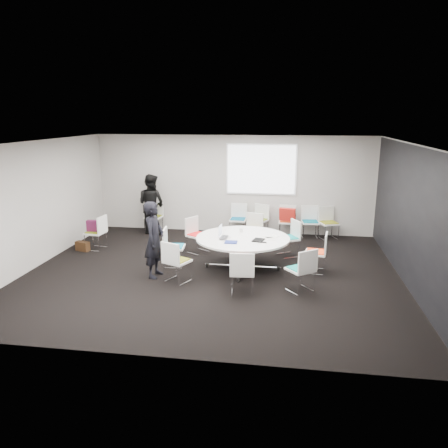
# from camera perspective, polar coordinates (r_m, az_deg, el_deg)

# --- Properties ---
(room_shell) EXTENTS (8.08, 7.08, 2.88)m
(room_shell) POSITION_cam_1_polar(r_m,az_deg,el_deg) (9.19, -1.02, 1.84)
(room_shell) COLOR black
(room_shell) RESTS_ON ground
(conference_table) EXTENTS (2.06, 2.06, 0.73)m
(conference_table) POSITION_cam_1_polar(r_m,az_deg,el_deg) (9.67, 2.46, -2.93)
(conference_table) COLOR silver
(conference_table) RESTS_ON ground
(projection_screen) EXTENTS (1.90, 0.03, 1.35)m
(projection_screen) POSITION_cam_1_polar(r_m,az_deg,el_deg) (12.44, 4.88, 7.10)
(projection_screen) COLOR white
(projection_screen) RESTS_ON room_shell
(chair_ring_a) EXTENTS (0.50, 0.51, 0.88)m
(chair_ring_a) POSITION_cam_1_polar(r_m,az_deg,el_deg) (9.74, 11.90, -4.62)
(chair_ring_a) COLOR silver
(chair_ring_a) RESTS_ON ground
(chair_ring_b) EXTENTS (0.62, 0.62, 0.88)m
(chair_ring_b) POSITION_cam_1_polar(r_m,az_deg,el_deg) (10.72, 8.39, -2.74)
(chair_ring_b) COLOR silver
(chair_ring_b) RESTS_ON ground
(chair_ring_c) EXTENTS (0.58, 0.57, 0.88)m
(chair_ring_c) POSITION_cam_1_polar(r_m,az_deg,el_deg) (11.29, 3.64, -1.74)
(chair_ring_c) COLOR silver
(chair_ring_c) RESTS_ON ground
(chair_ring_d) EXTENTS (0.62, 0.62, 0.88)m
(chair_ring_d) POSITION_cam_1_polar(r_m,az_deg,el_deg) (10.90, -3.46, -2.33)
(chair_ring_d) COLOR silver
(chair_ring_d) RESTS_ON ground
(chair_ring_e) EXTENTS (0.49, 0.50, 0.88)m
(chair_ring_e) POSITION_cam_1_polar(r_m,az_deg,el_deg) (9.98, -6.55, -3.94)
(chair_ring_e) COLOR silver
(chair_ring_e) RESTS_ON ground
(chair_ring_f) EXTENTS (0.61, 0.60, 0.88)m
(chair_ring_f) POSITION_cam_1_polar(r_m,az_deg,el_deg) (9.04, -6.15, -5.88)
(chair_ring_f) COLOR silver
(chair_ring_f) RESTS_ON ground
(chair_ring_g) EXTENTS (0.50, 0.49, 0.88)m
(chair_ring_g) POSITION_cam_1_polar(r_m,az_deg,el_deg) (8.39, 2.38, -7.41)
(chair_ring_g) COLOR silver
(chair_ring_g) RESTS_ON ground
(chair_ring_h) EXTENTS (0.64, 0.64, 0.88)m
(chair_ring_h) POSITION_cam_1_polar(r_m,az_deg,el_deg) (8.65, 9.96, -6.95)
(chair_ring_h) COLOR silver
(chair_ring_h) RESTS_ON ground
(chair_back_a) EXTENTS (0.47, 0.46, 0.88)m
(chair_back_a) POSITION_cam_1_polar(r_m,az_deg,el_deg) (12.49, 1.83, -0.17)
(chair_back_a) COLOR silver
(chair_back_a) RESTS_ON ground
(chair_back_b) EXTENTS (0.60, 0.60, 0.88)m
(chair_back_b) POSITION_cam_1_polar(r_m,az_deg,el_deg) (12.44, 4.54, -0.28)
(chair_back_b) COLOR silver
(chair_back_b) RESTS_ON ground
(chair_back_c) EXTENTS (0.47, 0.46, 0.88)m
(chair_back_c) POSITION_cam_1_polar(r_m,az_deg,el_deg) (12.38, 8.22, -0.45)
(chair_back_c) COLOR silver
(chair_back_c) RESTS_ON ground
(chair_back_d) EXTENTS (0.50, 0.49, 0.88)m
(chair_back_d) POSITION_cam_1_polar(r_m,az_deg,el_deg) (12.43, 11.14, -0.51)
(chair_back_d) COLOR silver
(chair_back_d) RESTS_ON ground
(chair_back_e) EXTENTS (0.59, 0.58, 0.88)m
(chair_back_e) POSITION_cam_1_polar(r_m,az_deg,el_deg) (12.42, 13.47, -0.64)
(chair_back_e) COLOR silver
(chair_back_e) RESTS_ON ground
(chair_spare_left) EXTENTS (0.49, 0.50, 0.88)m
(chair_spare_left) POSITION_cam_1_polar(r_m,az_deg,el_deg) (11.59, -16.33, -1.88)
(chair_spare_left) COLOR silver
(chair_spare_left) RESTS_ON ground
(chair_person_back) EXTENTS (0.50, 0.49, 0.88)m
(chair_person_back) POSITION_cam_1_polar(r_m,az_deg,el_deg) (12.98, -9.15, 0.19)
(chair_person_back) COLOR silver
(chair_person_back) RESTS_ON ground
(person_main) EXTENTS (0.44, 0.62, 1.62)m
(person_main) POSITION_cam_1_polar(r_m,az_deg,el_deg) (9.25, -9.10, -2.02)
(person_main) COLOR black
(person_main) RESTS_ON ground
(person_back) EXTENTS (1.02, 0.92, 1.72)m
(person_back) POSITION_cam_1_polar(r_m,az_deg,el_deg) (12.70, -9.48, 2.59)
(person_back) COLOR black
(person_back) RESTS_ON ground
(laptop) EXTENTS (0.26, 0.37, 0.03)m
(laptop) POSITION_cam_1_polar(r_m,az_deg,el_deg) (9.51, 0.26, -1.81)
(laptop) COLOR #333338
(laptop) RESTS_ON conference_table
(laptop_lid) EXTENTS (0.03, 0.30, 0.22)m
(laptop_lid) POSITION_cam_1_polar(r_m,az_deg,el_deg) (9.68, -0.48, -0.82)
(laptop_lid) COLOR silver
(laptop_lid) RESTS_ON conference_table
(notebook_black) EXTENTS (0.28, 0.34, 0.02)m
(notebook_black) POSITION_cam_1_polar(r_m,az_deg,el_deg) (9.38, 4.51, -2.11)
(notebook_black) COLOR black
(notebook_black) RESTS_ON conference_table
(tablet_folio) EXTENTS (0.27, 0.21, 0.03)m
(tablet_folio) POSITION_cam_1_polar(r_m,az_deg,el_deg) (9.20, 0.92, -2.38)
(tablet_folio) COLOR navy
(tablet_folio) RESTS_ON conference_table
(papers_right) EXTENTS (0.37, 0.34, 0.00)m
(papers_right) POSITION_cam_1_polar(r_m,az_deg,el_deg) (9.72, 6.13, -1.62)
(papers_right) COLOR white
(papers_right) RESTS_ON conference_table
(papers_front) EXTENTS (0.30, 0.21, 0.00)m
(papers_front) POSITION_cam_1_polar(r_m,az_deg,el_deg) (9.55, 5.92, -1.90)
(papers_front) COLOR white
(papers_front) RESTS_ON conference_table
(cup) EXTENTS (0.08, 0.08, 0.09)m
(cup) POSITION_cam_1_polar(r_m,az_deg,el_deg) (10.04, 2.23, -0.78)
(cup) COLOR white
(cup) RESTS_ON conference_table
(phone) EXTENTS (0.14, 0.07, 0.01)m
(phone) POSITION_cam_1_polar(r_m,az_deg,el_deg) (9.25, 5.14, -2.40)
(phone) COLOR black
(phone) RESTS_ON conference_table
(maroon_bag) EXTENTS (0.41, 0.16, 0.28)m
(maroon_bag) POSITION_cam_1_polar(r_m,az_deg,el_deg) (11.51, -16.51, -0.22)
(maroon_bag) COLOR #58173C
(maroon_bag) RESTS_ON chair_spare_left
(brown_bag) EXTENTS (0.39, 0.26, 0.24)m
(brown_bag) POSITION_cam_1_polar(r_m,az_deg,el_deg) (11.61, -17.99, -2.77)
(brown_bag) COLOR #352111
(brown_bag) RESTS_ON ground
(red_jacket) EXTENTS (0.46, 0.26, 0.36)m
(red_jacket) POSITION_cam_1_polar(r_m,az_deg,el_deg) (12.06, 8.28, 1.24)
(red_jacket) COLOR #B11D15
(red_jacket) RESTS_ON chair_back_c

